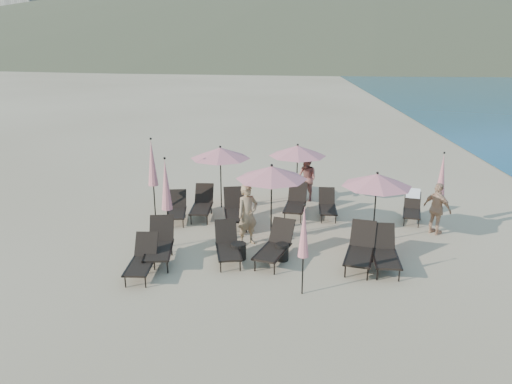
{
  "coord_description": "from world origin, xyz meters",
  "views": [
    {
      "loc": [
        -0.69,
        -12.3,
        5.97
      ],
      "look_at": [
        -1.28,
        3.5,
        1.1
      ],
      "focal_mm": 35.0,
      "sensor_mm": 36.0,
      "label": 1
    }
  ],
  "objects_px": {
    "lounger_8": "(235,209)",
    "lounger_11": "(412,207)",
    "lounger_1": "(142,259)",
    "lounger_9": "(296,202)",
    "umbrella_closed_1": "(442,175)",
    "umbrella_closed_3": "(166,185)",
    "lounger_0": "(160,243)",
    "lounger_6": "(177,208)",
    "beachgoer_c": "(437,209)",
    "lounger_10": "(327,205)",
    "lounger_4": "(361,249)",
    "beachgoer_a": "(248,215)",
    "lounger_5": "(385,251)",
    "side_table_1": "(282,252)",
    "umbrella_open_0": "(272,173)",
    "umbrella_open_2": "(220,153)",
    "lounger_2": "(228,245)",
    "lounger_7": "(202,204)",
    "side_table_0": "(239,251)",
    "lounger_3": "(275,245)",
    "umbrella_open_1": "(377,180)",
    "beachgoer_b": "(307,179)",
    "umbrella_closed_2": "(152,163)",
    "umbrella_closed_0": "(304,232)",
    "umbrella_open_3": "(298,151)"
  },
  "relations": [
    {
      "from": "umbrella_open_0",
      "to": "lounger_9",
      "type": "bearing_deg",
      "value": 67.64
    },
    {
      "from": "umbrella_closed_1",
      "to": "umbrella_closed_3",
      "type": "xyz_separation_m",
      "value": [
        -8.51,
        -1.94,
        0.14
      ]
    },
    {
      "from": "lounger_3",
      "to": "lounger_11",
      "type": "xyz_separation_m",
      "value": [
        4.7,
        3.55,
        -0.02
      ]
    },
    {
      "from": "lounger_0",
      "to": "umbrella_open_0",
      "type": "bearing_deg",
      "value": 24.69
    },
    {
      "from": "lounger_2",
      "to": "umbrella_closed_0",
      "type": "bearing_deg",
      "value": -53.96
    },
    {
      "from": "umbrella_closed_1",
      "to": "beachgoer_a",
      "type": "xyz_separation_m",
      "value": [
        -6.16,
        -1.64,
        -0.84
      ]
    },
    {
      "from": "lounger_7",
      "to": "umbrella_closed_1",
      "type": "bearing_deg",
      "value": -5.28
    },
    {
      "from": "lounger_2",
      "to": "umbrella_open_0",
      "type": "relative_size",
      "value": 0.74
    },
    {
      "from": "lounger_4",
      "to": "beachgoer_c",
      "type": "height_order",
      "value": "beachgoer_c"
    },
    {
      "from": "lounger_2",
      "to": "lounger_10",
      "type": "height_order",
      "value": "lounger_2"
    },
    {
      "from": "lounger_8",
      "to": "side_table_1",
      "type": "relative_size",
      "value": 3.95
    },
    {
      "from": "umbrella_open_0",
      "to": "side_table_1",
      "type": "bearing_deg",
      "value": -79.29
    },
    {
      "from": "lounger_0",
      "to": "beachgoer_a",
      "type": "bearing_deg",
      "value": 21.56
    },
    {
      "from": "lounger_5",
      "to": "side_table_1",
      "type": "relative_size",
      "value": 3.67
    },
    {
      "from": "lounger_2",
      "to": "lounger_6",
      "type": "bearing_deg",
      "value": 112.64
    },
    {
      "from": "lounger_5",
      "to": "lounger_11",
      "type": "xyz_separation_m",
      "value": [
        1.73,
        3.85,
        -0.02
      ]
    },
    {
      "from": "lounger_8",
      "to": "lounger_11",
      "type": "xyz_separation_m",
      "value": [
        6.04,
        0.64,
        -0.05
      ]
    },
    {
      "from": "lounger_8",
      "to": "lounger_10",
      "type": "xyz_separation_m",
      "value": [
        3.16,
        0.83,
        -0.09
      ]
    },
    {
      "from": "umbrella_closed_1",
      "to": "umbrella_open_0",
      "type": "bearing_deg",
      "value": -169.1
    },
    {
      "from": "lounger_1",
      "to": "lounger_4",
      "type": "xyz_separation_m",
      "value": [
        5.83,
        0.75,
        0.06
      ]
    },
    {
      "from": "lounger_2",
      "to": "lounger_8",
      "type": "relative_size",
      "value": 0.9
    },
    {
      "from": "lounger_8",
      "to": "umbrella_open_2",
      "type": "distance_m",
      "value": 2.36
    },
    {
      "from": "umbrella_open_3",
      "to": "lounger_2",
      "type": "bearing_deg",
      "value": -112.43
    },
    {
      "from": "umbrella_open_0",
      "to": "umbrella_open_1",
      "type": "bearing_deg",
      "value": -6.27
    },
    {
      "from": "umbrella_closed_0",
      "to": "beachgoer_b",
      "type": "height_order",
      "value": "umbrella_closed_0"
    },
    {
      "from": "lounger_3",
      "to": "lounger_6",
      "type": "distance_m",
      "value": 4.6
    },
    {
      "from": "lounger_4",
      "to": "lounger_10",
      "type": "relative_size",
      "value": 1.27
    },
    {
      "from": "umbrella_open_3",
      "to": "side_table_0",
      "type": "xyz_separation_m",
      "value": [
        -1.83,
        -5.11,
        -1.79
      ]
    },
    {
      "from": "lounger_6",
      "to": "beachgoer_c",
      "type": "relative_size",
      "value": 0.98
    },
    {
      "from": "lounger_2",
      "to": "lounger_8",
      "type": "xyz_separation_m",
      "value": [
        -0.01,
        2.89,
        0.05
      ]
    },
    {
      "from": "lounger_4",
      "to": "lounger_10",
      "type": "bearing_deg",
      "value": 112.47
    },
    {
      "from": "lounger_8",
      "to": "beachgoer_a",
      "type": "distance_m",
      "value": 1.85
    },
    {
      "from": "lounger_0",
      "to": "umbrella_closed_0",
      "type": "xyz_separation_m",
      "value": [
        3.89,
        -1.82,
        1.12
      ]
    },
    {
      "from": "lounger_7",
      "to": "lounger_8",
      "type": "height_order",
      "value": "lounger_8"
    },
    {
      "from": "lounger_10",
      "to": "lounger_7",
      "type": "bearing_deg",
      "value": -176.02
    },
    {
      "from": "lounger_1",
      "to": "side_table_1",
      "type": "bearing_deg",
      "value": 14.72
    },
    {
      "from": "side_table_0",
      "to": "beachgoer_b",
      "type": "height_order",
      "value": "beachgoer_b"
    },
    {
      "from": "umbrella_open_3",
      "to": "umbrella_closed_3",
      "type": "height_order",
      "value": "umbrella_closed_3"
    },
    {
      "from": "umbrella_open_2",
      "to": "side_table_0",
      "type": "relative_size",
      "value": 4.92
    },
    {
      "from": "lounger_4",
      "to": "umbrella_open_0",
      "type": "xyz_separation_m",
      "value": [
        -2.46,
        1.98,
        1.6
      ]
    },
    {
      "from": "umbrella_closed_0",
      "to": "side_table_1",
      "type": "height_order",
      "value": "umbrella_closed_0"
    },
    {
      "from": "umbrella_open_0",
      "to": "side_table_1",
      "type": "xyz_separation_m",
      "value": [
        0.33,
        -1.73,
        -1.84
      ]
    },
    {
      "from": "lounger_1",
      "to": "lounger_9",
      "type": "xyz_separation_m",
      "value": [
        4.22,
        4.8,
        0.04
      ]
    },
    {
      "from": "lounger_0",
      "to": "lounger_1",
      "type": "bearing_deg",
      "value": -112.61
    },
    {
      "from": "beachgoer_b",
      "to": "lounger_6",
      "type": "bearing_deg",
      "value": -102.74
    },
    {
      "from": "umbrella_closed_2",
      "to": "umbrella_closed_0",
      "type": "bearing_deg",
      "value": -46.67
    },
    {
      "from": "lounger_7",
      "to": "umbrella_open_3",
      "type": "xyz_separation_m",
      "value": [
        3.35,
        1.62,
        1.56
      ]
    },
    {
      "from": "lounger_1",
      "to": "lounger_9",
      "type": "height_order",
      "value": "lounger_9"
    },
    {
      "from": "lounger_8",
      "to": "lounger_11",
      "type": "bearing_deg",
      "value": -2.62
    },
    {
      "from": "side_table_0",
      "to": "umbrella_closed_2",
      "type": "bearing_deg",
      "value": 134.75
    }
  ]
}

